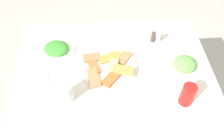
{
  "coord_description": "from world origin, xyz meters",
  "views": [
    {
      "loc": [
        0.07,
        0.78,
        1.76
      ],
      "look_at": [
        0.01,
        -0.03,
        0.77
      ],
      "focal_mm": 38.62,
      "sensor_mm": 36.0,
      "label": 1
    }
  ],
  "objects_px": {
    "dining_table": "(114,87)",
    "salad_plate_greens": "(57,49)",
    "spoon": "(32,81)",
    "pide_platter": "(108,67)",
    "drinking_glass": "(66,92)",
    "paper_napkin": "(32,79)",
    "fork": "(33,76)",
    "soda_can": "(188,95)",
    "condiment_caddy": "(155,39)",
    "salad_plate_rice": "(185,65)"
  },
  "relations": [
    {
      "from": "drinking_glass",
      "to": "spoon",
      "type": "height_order",
      "value": "drinking_glass"
    },
    {
      "from": "dining_table",
      "to": "soda_can",
      "type": "height_order",
      "value": "soda_can"
    },
    {
      "from": "dining_table",
      "to": "spoon",
      "type": "relative_size",
      "value": 5.49
    },
    {
      "from": "salad_plate_greens",
      "to": "drinking_glass",
      "type": "xyz_separation_m",
      "value": [
        -0.08,
        0.33,
        0.04
      ]
    },
    {
      "from": "salad_plate_rice",
      "to": "condiment_caddy",
      "type": "distance_m",
      "value": 0.24
    },
    {
      "from": "salad_plate_greens",
      "to": "paper_napkin",
      "type": "bearing_deg",
      "value": 59.58
    },
    {
      "from": "pide_platter",
      "to": "spoon",
      "type": "xyz_separation_m",
      "value": [
        0.4,
        0.07,
        -0.01
      ]
    },
    {
      "from": "soda_can",
      "to": "paper_napkin",
      "type": "relative_size",
      "value": 0.81
    },
    {
      "from": "dining_table",
      "to": "soda_can",
      "type": "xyz_separation_m",
      "value": [
        -0.33,
        0.17,
        0.14
      ]
    },
    {
      "from": "dining_table",
      "to": "salad_plate_greens",
      "type": "height_order",
      "value": "salad_plate_greens"
    },
    {
      "from": "spoon",
      "to": "paper_napkin",
      "type": "bearing_deg",
      "value": -80.1
    },
    {
      "from": "spoon",
      "to": "drinking_glass",
      "type": "bearing_deg",
      "value": 159.62
    },
    {
      "from": "fork",
      "to": "spoon",
      "type": "distance_m",
      "value": 0.04
    },
    {
      "from": "soda_can",
      "to": "fork",
      "type": "relative_size",
      "value": 0.71
    },
    {
      "from": "pide_platter",
      "to": "fork",
      "type": "height_order",
      "value": "pide_platter"
    },
    {
      "from": "dining_table",
      "to": "drinking_glass",
      "type": "height_order",
      "value": "drinking_glass"
    },
    {
      "from": "pide_platter",
      "to": "salad_plate_greens",
      "type": "xyz_separation_m",
      "value": [
        0.29,
        -0.15,
        0.01
      ]
    },
    {
      "from": "drinking_glass",
      "to": "paper_napkin",
      "type": "distance_m",
      "value": 0.24
    },
    {
      "from": "dining_table",
      "to": "drinking_glass",
      "type": "bearing_deg",
      "value": 24.16
    },
    {
      "from": "dining_table",
      "to": "condiment_caddy",
      "type": "distance_m",
      "value": 0.38
    },
    {
      "from": "salad_plate_greens",
      "to": "soda_can",
      "type": "bearing_deg",
      "value": 149.17
    },
    {
      "from": "salad_plate_rice",
      "to": "spoon",
      "type": "bearing_deg",
      "value": 2.87
    },
    {
      "from": "salad_plate_greens",
      "to": "paper_napkin",
      "type": "distance_m",
      "value": 0.23
    },
    {
      "from": "dining_table",
      "to": "soda_can",
      "type": "distance_m",
      "value": 0.4
    },
    {
      "from": "spoon",
      "to": "condiment_caddy",
      "type": "relative_size",
      "value": 1.88
    },
    {
      "from": "dining_table",
      "to": "drinking_glass",
      "type": "distance_m",
      "value": 0.3
    },
    {
      "from": "condiment_caddy",
      "to": "pide_platter",
      "type": "bearing_deg",
      "value": 32.17
    },
    {
      "from": "dining_table",
      "to": "paper_napkin",
      "type": "distance_m",
      "value": 0.44
    },
    {
      "from": "dining_table",
      "to": "drinking_glass",
      "type": "xyz_separation_m",
      "value": [
        0.24,
        0.11,
        0.13
      ]
    },
    {
      "from": "fork",
      "to": "dining_table",
      "type": "bearing_deg",
      "value": -172.12
    },
    {
      "from": "paper_napkin",
      "to": "fork",
      "type": "height_order",
      "value": "fork"
    },
    {
      "from": "drinking_glass",
      "to": "spoon",
      "type": "distance_m",
      "value": 0.23
    },
    {
      "from": "dining_table",
      "to": "salad_plate_greens",
      "type": "bearing_deg",
      "value": -34.42
    },
    {
      "from": "soda_can",
      "to": "spoon",
      "type": "bearing_deg",
      "value": -12.83
    },
    {
      "from": "fork",
      "to": "condiment_caddy",
      "type": "relative_size",
      "value": 1.64
    },
    {
      "from": "fork",
      "to": "salad_plate_rice",
      "type": "bearing_deg",
      "value": -166.46
    },
    {
      "from": "salad_plate_rice",
      "to": "fork",
      "type": "bearing_deg",
      "value": 0.36
    },
    {
      "from": "drinking_glass",
      "to": "dining_table",
      "type": "bearing_deg",
      "value": -155.84
    },
    {
      "from": "pide_platter",
      "to": "drinking_glass",
      "type": "distance_m",
      "value": 0.28
    },
    {
      "from": "fork",
      "to": "spoon",
      "type": "xyz_separation_m",
      "value": [
        0.0,
        0.04,
        0.0
      ]
    },
    {
      "from": "spoon",
      "to": "condiment_caddy",
      "type": "xyz_separation_m",
      "value": [
        -0.7,
        -0.25,
        0.02
      ]
    },
    {
      "from": "paper_napkin",
      "to": "condiment_caddy",
      "type": "height_order",
      "value": "condiment_caddy"
    },
    {
      "from": "pide_platter",
      "to": "drinking_glass",
      "type": "bearing_deg",
      "value": 40.05
    },
    {
      "from": "pide_platter",
      "to": "condiment_caddy",
      "type": "xyz_separation_m",
      "value": [
        -0.29,
        -0.18,
        0.01
      ]
    },
    {
      "from": "paper_napkin",
      "to": "salad_plate_rice",
      "type": "bearing_deg",
      "value": -178.38
    },
    {
      "from": "dining_table",
      "to": "salad_plate_rice",
      "type": "bearing_deg",
      "value": -173.3
    },
    {
      "from": "spoon",
      "to": "pide_platter",
      "type": "bearing_deg",
      "value": -160.94
    },
    {
      "from": "dining_table",
      "to": "drinking_glass",
      "type": "relative_size",
      "value": 10.04
    },
    {
      "from": "soda_can",
      "to": "paper_napkin",
      "type": "height_order",
      "value": "soda_can"
    },
    {
      "from": "salad_plate_greens",
      "to": "spoon",
      "type": "xyz_separation_m",
      "value": [
        0.12,
        0.21,
        -0.01
      ]
    }
  ]
}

